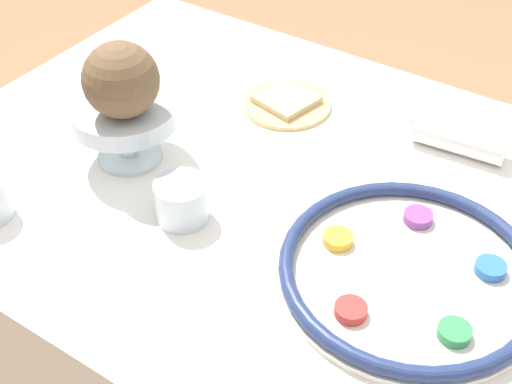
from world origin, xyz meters
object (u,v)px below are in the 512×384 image
orange_fruit (115,72)px  bread_plate (286,102)px  seder_plate (409,272)px  fruit_stand (125,117)px  napkin_roll (460,138)px  cup_mid (182,201)px  coconut (121,80)px

orange_fruit → bread_plate: 0.32m
seder_plate → fruit_stand: fruit_stand is taller
bread_plate → napkin_roll: (-0.30, -0.04, 0.02)m
seder_plate → napkin_roll: 0.31m
orange_fruit → napkin_roll: size_ratio=0.50×
fruit_stand → seder_plate: bearing=-179.6°
seder_plate → bread_plate: (0.35, -0.26, -0.01)m
cup_mid → bread_plate: bearing=-85.3°
fruit_stand → cup_mid: bearing=157.7°
orange_fruit → cup_mid: (-0.19, 0.08, -0.11)m
seder_plate → fruit_stand: (0.48, 0.00, 0.06)m
coconut → bread_plate: size_ratio=0.72×
fruit_stand → coconut: size_ratio=1.50×
fruit_stand → bread_plate: size_ratio=1.07×
orange_fruit → cup_mid: bearing=155.5°
fruit_stand → orange_fruit: 0.07m
bread_plate → fruit_stand: bearing=63.8°
seder_plate → cup_mid: (0.33, 0.07, 0.02)m
bread_plate → seder_plate: bearing=143.3°
napkin_roll → cup_mid: size_ratio=1.94×
orange_fruit → napkin_roll: orange_fruit is taller
bread_plate → cup_mid: cup_mid is taller
fruit_stand → orange_fruit: size_ratio=2.26×
seder_plate → orange_fruit: size_ratio=4.62×
napkin_roll → cup_mid: cup_mid is taller
coconut → bread_plate: bearing=-111.7°
orange_fruit → cup_mid: orange_fruit is taller
seder_plate → bread_plate: 0.44m
fruit_stand → napkin_roll: (-0.43, -0.31, -0.05)m
coconut → cup_mid: bearing=160.3°
fruit_stand → coconut: bearing=141.0°
coconut → cup_mid: (-0.14, 0.05, -0.13)m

